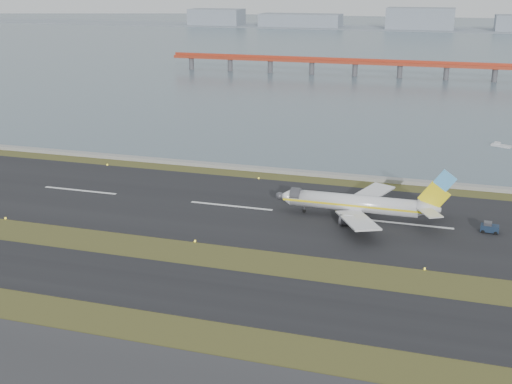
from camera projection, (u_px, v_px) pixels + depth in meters
ground at (180, 257)px, 122.37m from camera, size 1000.00×1000.00×0.00m
taxiway_strip at (153, 284)px, 111.45m from camera, size 1000.00×18.00×0.10m
runway_strip at (231, 206)px, 149.61m from camera, size 1000.00×45.00×0.10m
seawall at (266, 170)px, 176.72m from camera, size 1000.00×2.50×1.00m
bay_water at (396, 42)px, 540.25m from camera, size 1400.00×800.00×1.30m
red_pier at (400, 64)px, 341.69m from camera, size 260.00×5.00×10.20m
far_shoreline at (423, 23)px, 679.95m from camera, size 1400.00×80.00×60.50m
airliner at (360, 204)px, 140.89m from camera, size 38.52×32.89×12.80m
pushback_tug at (489, 228)px, 133.68m from camera, size 3.78×2.38×2.34m
workboat_near at (501, 145)px, 202.62m from camera, size 6.28×4.01×1.46m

